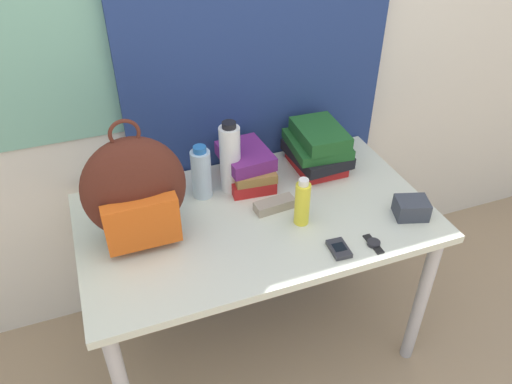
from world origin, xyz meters
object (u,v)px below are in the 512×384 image
at_px(book_stack_left, 248,166).
at_px(sunglasses_case, 275,205).
at_px(backpack, 135,192).
at_px(sunscreen_bottle, 302,203).
at_px(cell_phone, 339,249).
at_px(water_bottle, 201,173).
at_px(book_stack_center, 318,147).
at_px(sports_bottle, 230,158).
at_px(wristwatch, 374,243).
at_px(camera_pouch, 411,208).

bearing_deg(book_stack_left, sunglasses_case, -81.69).
relative_size(backpack, sunscreen_bottle, 2.41).
relative_size(sunscreen_bottle, cell_phone, 1.96).
distance_m(water_bottle, sunglasses_case, 0.29).
relative_size(water_bottle, sunscreen_bottle, 1.16).
relative_size(book_stack_center, sports_bottle, 0.95).
xyz_separation_m(sports_bottle, cell_phone, (0.22, -0.46, -0.13)).
bearing_deg(backpack, sunglasses_case, -2.83).
height_order(book_stack_left, sunscreen_bottle, sunscreen_bottle).
height_order(backpack, wristwatch, backpack).
xyz_separation_m(backpack, wristwatch, (0.72, -0.32, -0.18)).
bearing_deg(cell_phone, sunscreen_bottle, 107.10).
height_order(water_bottle, sunscreen_bottle, water_bottle).
xyz_separation_m(backpack, camera_pouch, (0.92, -0.23, -0.15)).
distance_m(sports_bottle, sunscreen_bottle, 0.33).
xyz_separation_m(sunscreen_bottle, wristwatch, (0.18, -0.19, -0.08)).
bearing_deg(sunscreen_bottle, book_stack_left, 106.26).
xyz_separation_m(water_bottle, sunscreen_bottle, (0.28, -0.28, -0.01)).
distance_m(book_stack_left, wristwatch, 0.57).
relative_size(sunglasses_case, camera_pouch, 1.14).
xyz_separation_m(book_stack_left, wristwatch, (0.27, -0.50, -0.06)).
distance_m(sunscreen_bottle, camera_pouch, 0.40).
bearing_deg(sunglasses_case, cell_phone, -67.80).
xyz_separation_m(sports_bottle, sunglasses_case, (0.11, -0.18, -0.12)).
bearing_deg(water_bottle, backpack, -149.62).
bearing_deg(cell_phone, book_stack_center, 72.43).
bearing_deg(wristwatch, sunglasses_case, 128.86).
xyz_separation_m(book_stack_left, sunscreen_bottle, (0.09, -0.31, 0.02)).
bearing_deg(cell_phone, water_bottle, 126.46).
relative_size(book_stack_left, sports_bottle, 0.87).
distance_m(book_stack_center, camera_pouch, 0.45).
relative_size(water_bottle, camera_pouch, 1.58).
distance_m(book_stack_center, cell_phone, 0.51).
xyz_separation_m(book_stack_left, camera_pouch, (0.47, -0.41, -0.03)).
bearing_deg(sunscreen_bottle, water_bottle, 135.51).
bearing_deg(sunscreen_bottle, camera_pouch, -15.32).
bearing_deg(book_stack_center, sunglasses_case, -143.03).
distance_m(water_bottle, wristwatch, 0.66).
height_order(water_bottle, camera_pouch, water_bottle).
distance_m(sunglasses_case, wristwatch, 0.38).
xyz_separation_m(cell_phone, camera_pouch, (0.33, 0.07, 0.03)).
xyz_separation_m(book_stack_center, sports_bottle, (-0.38, -0.02, 0.05)).
bearing_deg(sunscreen_bottle, book_stack_center, 55.64).
height_order(sunscreen_bottle, cell_phone, sunscreen_bottle).
bearing_deg(book_stack_left, cell_phone, -73.43).
bearing_deg(sports_bottle, book_stack_center, 3.61).
xyz_separation_m(book_stack_center, sunglasses_case, (-0.27, -0.20, -0.07)).
relative_size(book_stack_center, sunscreen_bottle, 1.49).
height_order(backpack, water_bottle, backpack).
distance_m(book_stack_left, sunglasses_case, 0.21).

